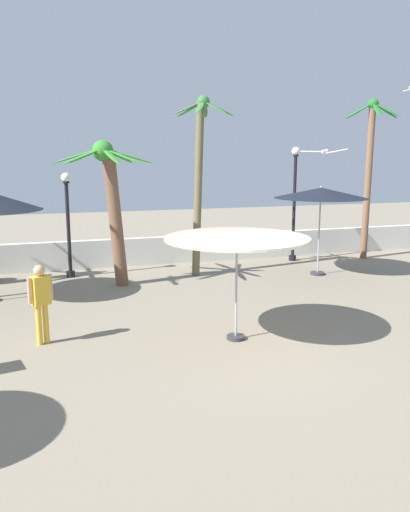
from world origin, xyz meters
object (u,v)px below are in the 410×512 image
object	(u,v)px
patio_umbrella_2	(321,193)
palm_tree_3	(111,194)
palm_tree_0	(199,168)
seagull_1	(324,152)
patio_umbrella_1	(237,241)
guest_0	(41,296)
palm_tree_1	(369,163)
lamp_post_0	(68,220)
lamp_post_2	(294,198)

from	to	relation	value
patio_umbrella_2	palm_tree_3	xyz separation A→B (m)	(-6.79, 0.60, 0.07)
palm_tree_0	seagull_1	size ratio (longest dim) A/B	5.77
patio_umbrella_1	guest_0	world-z (taller)	patio_umbrella_1
patio_umbrella_1	palm_tree_0	size ratio (longest dim) A/B	0.53
palm_tree_0	palm_tree_1	bearing A→B (deg)	6.73
patio_umbrella_1	seagull_1	xyz separation A→B (m)	(2.90, 1.52, 1.87)
patio_umbrella_2	palm_tree_0	world-z (taller)	palm_tree_0
guest_0	palm_tree_0	bearing A→B (deg)	45.55
lamp_post_0	guest_0	distance (m)	6.31
palm_tree_3	guest_0	bearing A→B (deg)	-114.70
patio_umbrella_2	palm_tree_1	xyz separation A→B (m)	(3.20, 1.99, 0.97)
lamp_post_2	palm_tree_1	bearing A→B (deg)	-8.55
lamp_post_0	guest_0	world-z (taller)	lamp_post_0
patio_umbrella_2	guest_0	bearing A→B (deg)	-155.70
palm_tree_3	palm_tree_0	bearing A→B (deg)	10.80
palm_tree_1	lamp_post_0	size ratio (longest dim) A/B	1.77
palm_tree_0	lamp_post_2	xyz separation A→B (m)	(4.13, 1.26, -1.19)
palm_tree_1	palm_tree_3	bearing A→B (deg)	-172.05
lamp_post_0	seagull_1	size ratio (longest dim) A/B	3.38
lamp_post_0	lamp_post_2	size ratio (longest dim) A/B	0.80
lamp_post_0	palm_tree_1	bearing A→B (deg)	-0.87
patio_umbrella_1	seagull_1	distance (m)	3.77
patio_umbrella_1	lamp_post_2	world-z (taller)	lamp_post_2
patio_umbrella_1	palm_tree_0	bearing A→B (deg)	80.23
palm_tree_1	lamp_post_2	distance (m)	3.21
palm_tree_3	lamp_post_2	xyz separation A→B (m)	(7.09, 1.83, -0.43)
lamp_post_2	seagull_1	distance (m)	6.56
lamp_post_2	seagull_1	size ratio (longest dim) A/B	4.23
lamp_post_2	guest_0	size ratio (longest dim) A/B	2.49
patio_umbrella_1	palm_tree_0	distance (m)	6.42
patio_umbrella_2	lamp_post_0	size ratio (longest dim) A/B	0.90
patio_umbrella_2	guest_0	world-z (taller)	patio_umbrella_2
seagull_1	palm_tree_1	bearing A→B (deg)	46.60
lamp_post_2	seagull_1	world-z (taller)	lamp_post_2
patio_umbrella_2	guest_0	size ratio (longest dim) A/B	1.79
palm_tree_0	guest_0	size ratio (longest dim) A/B	3.40
lamp_post_0	lamp_post_2	bearing A→B (deg)	1.83
palm_tree_0	palm_tree_3	xyz separation A→B (m)	(-2.96, -0.57, -0.77)
palm_tree_1	lamp_post_0	world-z (taller)	palm_tree_1
palm_tree_1	palm_tree_3	world-z (taller)	palm_tree_1
palm_tree_3	lamp_post_0	world-z (taller)	palm_tree_3
guest_0	lamp_post_0	bearing A→B (deg)	81.60
palm_tree_0	lamp_post_2	distance (m)	4.48
palm_tree_0	seagull_1	distance (m)	5.02
lamp_post_2	patio_umbrella_2	bearing A→B (deg)	-97.08
lamp_post_0	lamp_post_2	xyz separation A→B (m)	(8.30, 0.27, 0.50)
palm_tree_1	palm_tree_0	bearing A→B (deg)	-173.27
seagull_1	patio_umbrella_2	bearing A→B (deg)	60.34
guest_0	seagull_1	world-z (taller)	seagull_1
patio_umbrella_2	lamp_post_0	world-z (taller)	lamp_post_0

